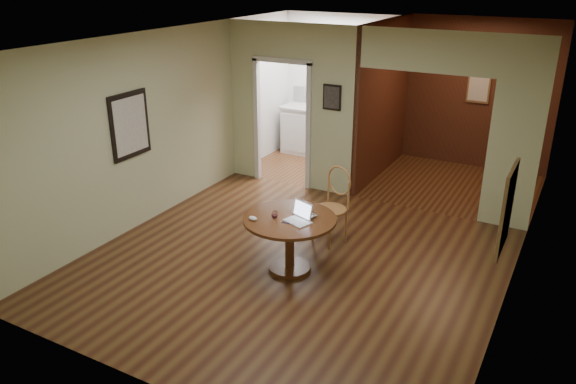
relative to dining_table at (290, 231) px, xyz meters
The scene contains 11 objects.
floor 0.53m from the dining_table, 117.65° to the left, with size 5.00×5.00×0.00m, color #401F12.
room_shell 3.30m from the dining_table, 99.09° to the left, with size 5.20×7.50×5.00m.
dining_table is the anchor object (origin of this frame).
chair 0.99m from the dining_table, 82.06° to the left, with size 0.57×0.57×1.06m.
open_laptop 0.28m from the dining_table, ahead, with size 0.36×0.35×0.21m.
closed_laptop 0.25m from the dining_table, 46.52° to the left, with size 0.31×0.20×0.02m, color #B8B8BD.
mouse 0.49m from the dining_table, 141.69° to the right, with size 0.12×0.07×0.05m, color white.
wine_glass 0.29m from the dining_table, 151.65° to the right, with size 0.08×0.08×0.09m, color white, non-canonical shape.
pen 0.25m from the dining_table, 71.80° to the right, with size 0.01×0.01×0.14m, color navy.
kitchen_cabinet 4.49m from the dining_table, 108.00° to the left, with size 2.06×0.60×0.94m.
grocery_bag 4.44m from the dining_table, 104.09° to the left, with size 0.31×0.26×0.31m, color #C8B893.
Camera 1 is at (2.96, -5.45, 3.53)m, focal length 35.00 mm.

